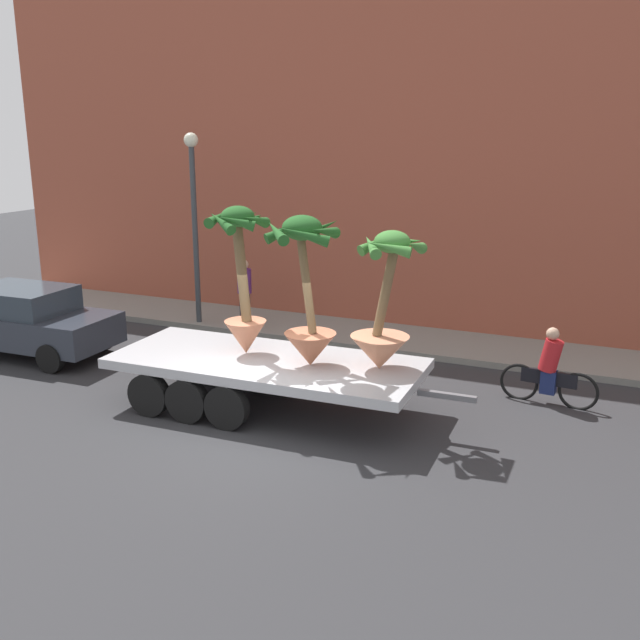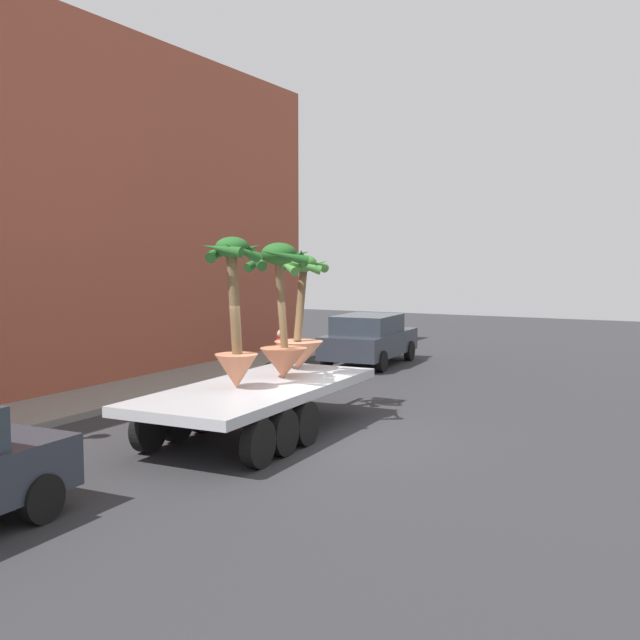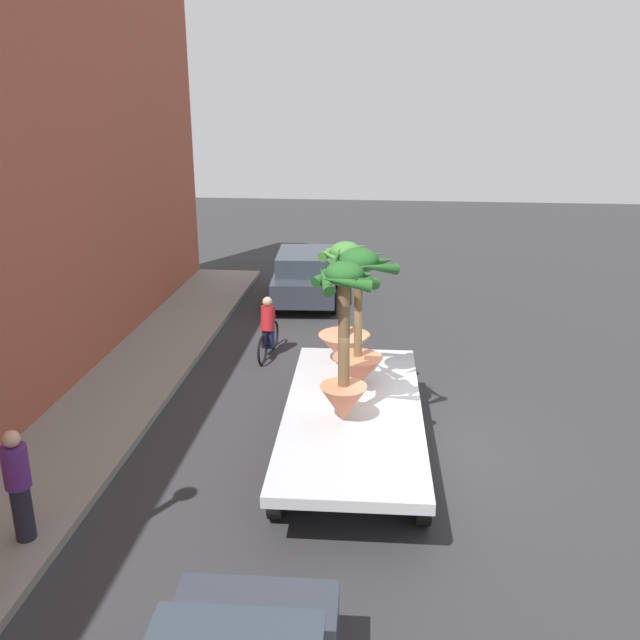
# 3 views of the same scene
# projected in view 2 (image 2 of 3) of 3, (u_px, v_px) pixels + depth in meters

# --- Properties ---
(ground_plane) EXTENTS (60.00, 60.00, 0.00)m
(ground_plane) POSITION_uv_depth(u_px,v_px,m) (317.00, 437.00, 14.01)
(ground_plane) COLOR #2D2D30
(sidewalk) EXTENTS (24.00, 2.20, 0.15)m
(sidewalk) POSITION_uv_depth(u_px,v_px,m) (80.00, 403.00, 16.86)
(sidewalk) COLOR gray
(sidewalk) RESTS_ON ground
(building_facade) EXTENTS (24.00, 1.20, 9.33)m
(building_facade) POSITION_uv_depth(u_px,v_px,m) (21.00, 202.00, 17.26)
(building_facade) COLOR #9E4C38
(building_facade) RESTS_ON ground
(flatbed_trailer) EXTENTS (6.78, 2.55, 0.98)m
(flatbed_trailer) POSITION_uv_depth(u_px,v_px,m) (251.00, 398.00, 13.79)
(flatbed_trailer) COLOR #B7BABF
(flatbed_trailer) RESTS_ON ground
(potted_palm_rear) EXTENTS (1.06, 1.12, 2.76)m
(potted_palm_rear) POSITION_uv_depth(u_px,v_px,m) (235.00, 317.00, 13.47)
(potted_palm_rear) COLOR #C17251
(potted_palm_rear) RESTS_ON flatbed_trailer
(potted_palm_middle) EXTENTS (1.21, 1.16, 2.46)m
(potted_palm_middle) POSITION_uv_depth(u_px,v_px,m) (300.00, 326.00, 15.95)
(potted_palm_middle) COLOR tan
(potted_palm_middle) RESTS_ON flatbed_trailer
(potted_palm_front) EXTENTS (1.42, 1.49, 2.68)m
(potted_palm_front) POSITION_uv_depth(u_px,v_px,m) (281.00, 317.00, 14.62)
(potted_palm_front) COLOR #B26647
(potted_palm_front) RESTS_ON flatbed_trailer
(cyclist) EXTENTS (1.84, 0.38, 1.54)m
(cyclist) POSITION_uv_depth(u_px,v_px,m) (282.00, 361.00, 19.33)
(cyclist) COLOR black
(cyclist) RESTS_ON ground
(parked_car) EXTENTS (4.31, 2.16, 1.58)m
(parked_car) POSITION_uv_depth(u_px,v_px,m) (369.00, 338.00, 23.34)
(parked_car) COLOR #2D333D
(parked_car) RESTS_ON ground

